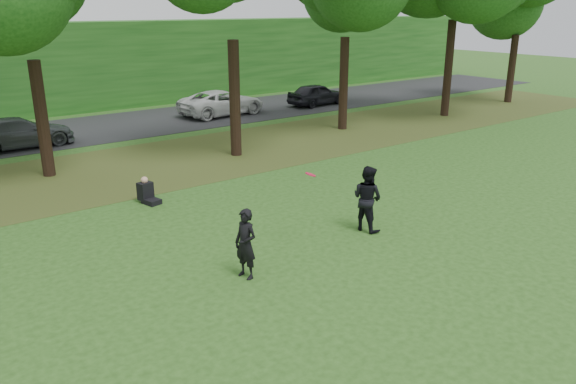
# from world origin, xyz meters

# --- Properties ---
(ground) EXTENTS (120.00, 120.00, 0.00)m
(ground) POSITION_xyz_m (0.00, 0.00, 0.00)
(ground) COLOR #234515
(ground) RESTS_ON ground
(leaf_litter) EXTENTS (60.00, 7.00, 0.01)m
(leaf_litter) POSITION_xyz_m (0.00, 13.00, 0.01)
(leaf_litter) COLOR #4E461C
(leaf_litter) RESTS_ON ground
(street) EXTENTS (70.00, 7.00, 0.02)m
(street) POSITION_xyz_m (0.00, 21.00, 0.01)
(street) COLOR black
(street) RESTS_ON ground
(far_hedge) EXTENTS (70.00, 3.00, 5.00)m
(far_hedge) POSITION_xyz_m (0.00, 27.00, 2.50)
(far_hedge) COLOR #184814
(far_hedge) RESTS_ON ground
(player_left) EXTENTS (0.51, 0.66, 1.63)m
(player_left) POSITION_xyz_m (-1.68, 2.82, 0.82)
(player_left) COLOR black
(player_left) RESTS_ON ground
(player_right) EXTENTS (0.82, 0.98, 1.82)m
(player_right) POSITION_xyz_m (2.52, 3.23, 0.91)
(player_right) COLOR black
(player_right) RESTS_ON ground
(parked_cars) EXTENTS (35.28, 3.62, 1.47)m
(parked_cars) POSITION_xyz_m (0.03, 19.64, 0.70)
(parked_cars) COLOR black
(parked_cars) RESTS_ON street
(frisbee) EXTENTS (0.33, 0.35, 0.15)m
(frisbee) POSITION_xyz_m (0.61, 3.34, 1.90)
(frisbee) COLOR red
(frisbee) RESTS_ON ground
(seated_person) EXTENTS (0.56, 0.80, 0.83)m
(seated_person) POSITION_xyz_m (-1.37, 8.97, 0.31)
(seated_person) COLOR black
(seated_person) RESTS_ON ground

